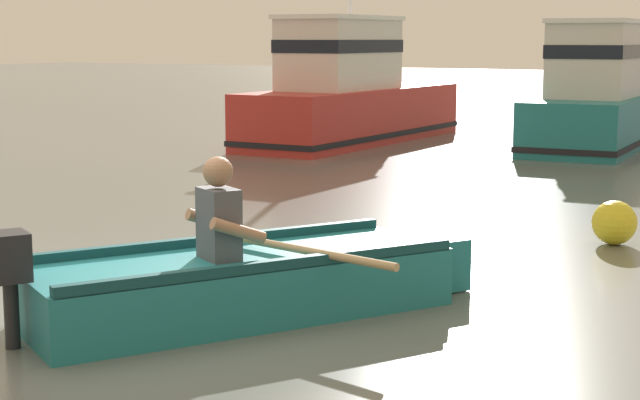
{
  "coord_description": "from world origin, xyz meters",
  "views": [
    {
      "loc": [
        5.38,
        -5.4,
        2.02
      ],
      "look_at": [
        0.52,
        2.55,
        0.55
      ],
      "focal_mm": 57.32,
      "sensor_mm": 36.0,
      "label": 1
    }
  ],
  "objects_px": {
    "rowboat_with_person": "(247,281)",
    "moored_boat_teal": "(599,101)",
    "moored_boat_red": "(349,96)",
    "mooring_buoy": "(614,223)"
  },
  "relations": [
    {
      "from": "moored_boat_red",
      "to": "rowboat_with_person",
      "type": "bearing_deg",
      "value": -63.54
    },
    {
      "from": "moored_boat_teal",
      "to": "mooring_buoy",
      "type": "height_order",
      "value": "moored_boat_teal"
    },
    {
      "from": "mooring_buoy",
      "to": "moored_boat_teal",
      "type": "bearing_deg",
      "value": 107.43
    },
    {
      "from": "moored_boat_red",
      "to": "mooring_buoy",
      "type": "bearing_deg",
      "value": -45.44
    },
    {
      "from": "rowboat_with_person",
      "to": "moored_boat_teal",
      "type": "distance_m",
      "value": 13.12
    },
    {
      "from": "moored_boat_red",
      "to": "mooring_buoy",
      "type": "xyz_separation_m",
      "value": [
        7.28,
        -7.39,
        -0.69
      ]
    },
    {
      "from": "rowboat_with_person",
      "to": "moored_boat_teal",
      "type": "relative_size",
      "value": 0.61
    },
    {
      "from": "moored_boat_red",
      "to": "moored_boat_teal",
      "type": "relative_size",
      "value": 1.09
    },
    {
      "from": "rowboat_with_person",
      "to": "moored_boat_red",
      "type": "bearing_deg",
      "value": 116.46
    },
    {
      "from": "rowboat_with_person",
      "to": "moored_boat_red",
      "type": "height_order",
      "value": "moored_boat_red"
    }
  ]
}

